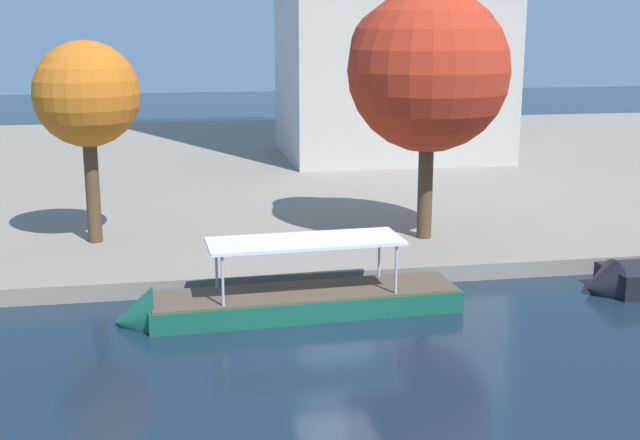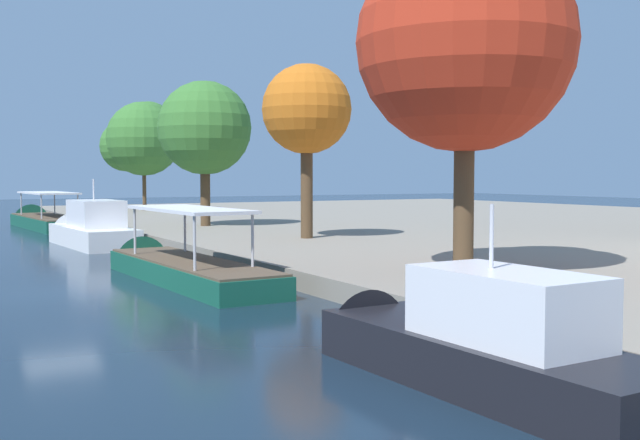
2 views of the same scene
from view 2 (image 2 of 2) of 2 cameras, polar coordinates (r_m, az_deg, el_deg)
ground_plane at (r=27.48m, az=-18.86°, el=-5.18°), size 220.00×220.00×0.00m
tour_boat_0 at (r=62.04m, az=-19.90°, el=-0.24°), size 14.11×4.02×3.99m
motor_yacht_1 at (r=45.20m, az=-16.85°, el=-0.90°), size 9.78×3.44×4.80m
tour_boat_2 at (r=29.72m, az=-10.47°, el=-3.82°), size 12.79×3.18×3.82m
motor_yacht_3 at (r=15.15m, az=10.76°, el=-9.65°), size 8.90×2.66×4.30m
mooring_bollard_0 at (r=62.00m, az=-17.19°, el=0.54°), size 0.28×0.28×0.77m
tree_0 at (r=74.09m, az=-13.28°, el=6.02°), size 7.62×7.15×10.39m
tree_1 at (r=26.66m, az=10.84°, el=12.73°), size 7.34×7.49×11.40m
tree_2 at (r=50.40m, az=-8.61°, el=7.04°), size 6.10×6.10×9.44m
tree_3 at (r=40.07m, az=-0.95°, el=8.18°), size 4.69×4.69×9.10m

